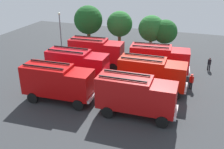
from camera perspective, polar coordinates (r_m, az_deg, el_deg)
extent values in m
plane|color=#2D3033|center=(29.93, 0.00, -2.46)|extent=(55.15, 55.15, 0.00)
cube|color=#B20909|center=(25.53, -6.88, -2.21)|extent=(2.32, 2.60, 2.60)
cube|color=#8C9EAD|center=(25.02, -4.70, -1.88)|extent=(0.18, 2.13, 1.46)
cube|color=#B20909|center=(26.96, -13.74, -0.95)|extent=(4.91, 2.72, 2.90)
cube|color=black|center=(26.92, -13.35, 2.68)|extent=(4.32, 0.32, 0.12)
cube|color=black|center=(25.83, -14.82, 1.62)|extent=(4.32, 0.32, 0.12)
cube|color=silver|center=(25.63, -4.28, -4.87)|extent=(0.31, 2.38, 0.28)
cylinder|color=black|center=(27.13, -5.34, -4.17)|extent=(1.12, 0.40, 1.10)
cylinder|color=black|center=(25.21, -7.36, -6.58)|extent=(1.12, 0.40, 1.10)
cylinder|color=black|center=(29.18, -14.32, -2.77)|extent=(1.12, 0.40, 1.10)
cylinder|color=black|center=(27.40, -16.82, -4.87)|extent=(1.12, 0.40, 1.10)
cube|color=#AC1010|center=(23.24, 11.06, -5.24)|extent=(2.25, 2.55, 2.60)
cube|color=#8C9EAD|center=(23.02, 13.71, -4.90)|extent=(0.13, 2.13, 1.46)
cube|color=#AC1010|center=(23.73, 2.70, -3.74)|extent=(4.85, 2.60, 2.90)
cube|color=black|center=(23.66, 3.22, 0.37)|extent=(4.32, 0.21, 0.12)
cube|color=black|center=(22.45, 2.30, -0.94)|extent=(4.32, 0.21, 0.12)
cube|color=silver|center=(23.73, 13.73, -8.06)|extent=(0.25, 2.38, 0.28)
cylinder|color=black|center=(25.02, 11.63, -7.15)|extent=(1.11, 0.37, 1.10)
cylinder|color=black|center=(22.98, 10.83, -10.08)|extent=(1.11, 0.37, 1.10)
cylinder|color=black|center=(25.85, 0.78, -5.55)|extent=(1.11, 0.37, 1.10)
cylinder|color=black|center=(23.88, -0.97, -8.21)|extent=(1.11, 0.37, 1.10)
cube|color=#B10A14|center=(29.64, -3.26, 1.67)|extent=(2.27, 2.56, 2.60)
cube|color=#8C9EAD|center=(29.18, -1.35, 2.01)|extent=(0.14, 2.13, 1.46)
cube|color=#B10A14|center=(30.94, -9.35, 2.65)|extent=(4.87, 2.64, 2.90)
cube|color=black|center=(31.01, -8.97, 5.79)|extent=(4.32, 0.25, 0.12)
cube|color=black|center=(29.85, -10.13, 5.01)|extent=(4.32, 0.25, 0.12)
cube|color=silver|center=(29.71, -1.05, -0.65)|extent=(0.27, 2.38, 0.28)
cylinder|color=black|center=(31.21, -2.07, -0.23)|extent=(1.11, 0.38, 1.10)
cylinder|color=black|center=(29.17, -3.66, -2.04)|extent=(1.11, 0.38, 1.10)
cylinder|color=black|center=(33.07, -10.09, 0.82)|extent=(1.11, 0.38, 1.10)
cylinder|color=black|center=(31.16, -12.10, -0.81)|extent=(1.11, 0.38, 1.10)
cube|color=#B51608|center=(27.90, 13.57, -0.42)|extent=(2.26, 2.55, 2.60)
cube|color=#8C9EAD|center=(27.74, 15.78, -0.10)|extent=(0.13, 2.13, 1.46)
cube|color=#B51608|center=(28.25, 6.55, 0.75)|extent=(4.85, 2.61, 2.90)
cube|color=black|center=(28.32, 6.99, 4.19)|extent=(4.32, 0.22, 0.12)
cube|color=black|center=(27.05, 6.39, 3.28)|extent=(4.32, 0.22, 0.12)
cube|color=silver|center=(28.34, 15.76, -2.84)|extent=(0.25, 2.38, 0.28)
cylinder|color=black|center=(29.62, 13.90, -2.31)|extent=(1.11, 0.37, 1.10)
cylinder|color=black|center=(27.47, 13.43, -4.39)|extent=(1.11, 0.37, 1.10)
cylinder|color=black|center=(30.24, 4.66, -1.11)|extent=(1.11, 0.37, 1.10)
cylinder|color=black|center=(28.13, 3.49, -3.04)|extent=(1.11, 0.37, 1.10)
cube|color=#AE0F15|center=(34.14, 0.43, 4.70)|extent=(2.37, 2.65, 2.60)
cube|color=#8C9EAD|center=(33.80, 2.16, 5.05)|extent=(0.23, 2.13, 1.46)
cube|color=#AE0F15|center=(35.12, -5.12, 5.41)|extent=(4.96, 2.83, 2.90)
cube|color=black|center=(35.28, -4.82, 8.17)|extent=(4.32, 0.42, 0.12)
cube|color=black|center=(34.04, -5.62, 7.57)|extent=(4.32, 0.42, 0.12)
cube|color=silver|center=(34.25, 2.36, 2.70)|extent=(0.36, 2.38, 0.28)
cylinder|color=black|center=(35.71, 1.23, 2.92)|extent=(1.12, 0.43, 1.10)
cylinder|color=black|center=(33.54, 0.22, 1.53)|extent=(1.12, 0.43, 1.10)
cylinder|color=black|center=(37.14, -6.12, 3.61)|extent=(1.12, 0.43, 1.10)
cylinder|color=black|center=(35.06, -7.54, 2.31)|extent=(1.12, 0.43, 1.10)
cube|color=#BB0B10|center=(32.41, 14.48, 2.89)|extent=(2.42, 2.69, 2.60)
cube|color=#8C9EAD|center=(32.34, 16.39, 3.22)|extent=(0.28, 2.12, 1.46)
cube|color=#BB0B10|center=(32.48, 8.34, 3.73)|extent=(5.01, 2.93, 2.90)
cube|color=black|center=(32.64, 8.64, 6.71)|extent=(4.31, 0.52, 0.12)
cube|color=black|center=(31.33, 8.36, 6.02)|extent=(4.31, 0.52, 0.12)
cube|color=silver|center=(32.86, 16.36, 0.80)|extent=(0.42, 2.38, 0.28)
cylinder|color=black|center=(34.09, 14.58, 1.10)|extent=(1.13, 0.45, 1.10)
cylinder|color=black|center=(31.87, 14.53, -0.49)|extent=(1.13, 0.45, 1.10)
cylinder|color=black|center=(34.31, 6.41, 1.89)|extent=(1.13, 0.45, 1.10)
cylinder|color=black|center=(32.11, 5.80, 0.37)|extent=(1.13, 0.45, 1.10)
cylinder|color=black|center=(30.22, 16.88, -2.42)|extent=(0.16, 0.16, 0.82)
cylinder|color=black|center=(30.33, 16.57, -2.28)|extent=(0.16, 0.16, 0.82)
cube|color=#B7140F|center=(29.97, 16.89, -1.04)|extent=(0.48, 0.43, 0.71)
sphere|color=#9E704C|center=(29.78, 17.00, -0.22)|extent=(0.23, 0.23, 0.23)
cylinder|color=#B7140F|center=(29.75, 17.02, -0.05)|extent=(0.29, 0.29, 0.07)
cylinder|color=black|center=(36.32, 20.42, 1.48)|extent=(0.16, 0.16, 0.79)
cylinder|color=black|center=(36.33, 20.10, 1.54)|extent=(0.16, 0.16, 0.79)
cube|color=black|center=(36.07, 20.42, 2.60)|extent=(0.44, 0.28, 0.69)
sphere|color=beige|center=(35.92, 20.52, 3.27)|extent=(0.22, 0.22, 0.22)
cylinder|color=black|center=(35.90, 20.54, 3.41)|extent=(0.28, 0.28, 0.07)
cylinder|color=black|center=(37.69, 1.53, 3.82)|extent=(0.16, 0.16, 0.83)
cylinder|color=black|center=(37.82, 1.76, 3.89)|extent=(0.16, 0.16, 0.83)
cube|color=black|center=(37.50, 1.66, 4.97)|extent=(0.41, 0.48, 0.72)
sphere|color=tan|center=(37.36, 1.67, 5.66)|extent=(0.23, 0.23, 0.23)
cylinder|color=black|center=(37.33, 1.67, 5.79)|extent=(0.29, 0.29, 0.07)
cylinder|color=brown|center=(42.55, -5.02, 7.42)|extent=(0.55, 0.55, 2.76)
sphere|color=#19511E|center=(41.77, -5.18, 11.73)|extent=(4.42, 4.42, 4.42)
cylinder|color=brown|center=(41.94, 1.61, 7.05)|extent=(0.49, 0.49, 2.46)
sphere|color=#236628|center=(41.21, 1.66, 10.93)|extent=(3.94, 3.94, 3.94)
cylinder|color=brown|center=(40.12, 8.32, 5.98)|extent=(0.48, 0.48, 2.38)
sphere|color=#236628|center=(39.38, 8.56, 9.87)|extent=(3.81, 3.81, 3.81)
cylinder|color=brown|center=(39.91, 11.20, 5.53)|extent=(0.44, 0.44, 2.18)
sphere|color=#19511E|center=(39.22, 11.49, 9.10)|extent=(3.48, 3.48, 3.48)
cone|color=#F2600C|center=(27.55, 3.41, -4.20)|extent=(0.44, 0.44, 0.62)
cone|color=#F2600C|center=(34.82, 13.97, 1.24)|extent=(0.44, 0.44, 0.63)
cylinder|color=slate|center=(39.87, -11.07, 8.36)|extent=(0.16, 0.16, 5.96)
sphere|color=#F2EFCC|center=(39.18, -11.44, 12.82)|extent=(0.36, 0.36, 0.36)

